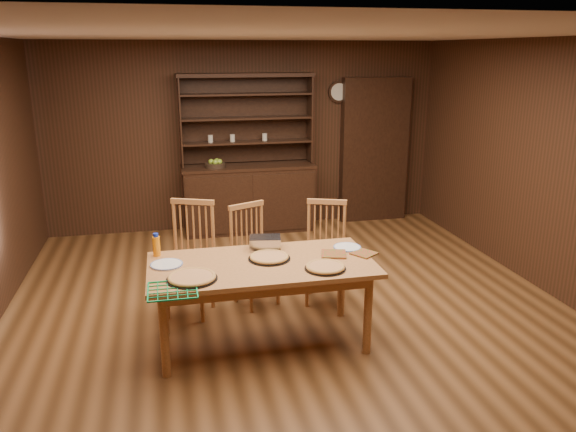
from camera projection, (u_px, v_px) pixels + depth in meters
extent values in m
plane|color=brown|center=(292.00, 314.00, 5.46)|extent=(6.00, 6.00, 0.00)
plane|color=silver|center=(293.00, 34.00, 4.72)|extent=(6.00, 6.00, 0.00)
plane|color=#3C1F13|center=(245.00, 137.00, 7.90)|extent=(5.50, 0.00, 5.50)
plane|color=#3C1F13|center=(458.00, 349.00, 2.28)|extent=(5.50, 0.00, 5.50)
plane|color=#3C1F13|center=(558.00, 171.00, 5.66)|extent=(0.00, 6.00, 6.00)
cube|color=black|center=(249.00, 199.00, 7.89)|extent=(1.80, 0.50, 0.90)
cube|color=black|center=(248.00, 167.00, 7.76)|extent=(1.84, 0.52, 0.04)
cube|color=black|center=(245.00, 119.00, 7.80)|extent=(1.80, 0.02, 1.20)
cube|color=black|center=(180.00, 122.00, 7.47)|extent=(0.02, 0.32, 1.20)
cube|color=black|center=(310.00, 119.00, 7.84)|extent=(0.02, 0.32, 1.20)
cube|color=black|center=(246.00, 75.00, 7.49)|extent=(1.84, 0.34, 0.05)
cylinder|color=#B6AF9A|center=(210.00, 139.00, 7.62)|extent=(0.07, 0.07, 0.10)
cylinder|color=#B6AF9A|center=(232.00, 138.00, 7.68)|extent=(0.07, 0.07, 0.10)
cube|color=black|center=(374.00, 150.00, 8.27)|extent=(1.00, 0.18, 2.10)
cylinder|color=black|center=(339.00, 92.00, 7.97)|extent=(0.30, 0.04, 0.30)
cylinder|color=beige|center=(339.00, 92.00, 7.95)|extent=(0.24, 0.01, 0.24)
cube|color=#BC7641|center=(262.00, 265.00, 4.73)|extent=(1.89, 0.94, 0.04)
cylinder|color=#BC7641|center=(164.00, 335.00, 4.32)|extent=(0.07, 0.07, 0.71)
cylinder|color=#BC7641|center=(163.00, 297.00, 5.00)|extent=(0.07, 0.07, 0.71)
cylinder|color=#BC7641|center=(368.00, 314.00, 4.67)|extent=(0.07, 0.07, 0.71)
cylinder|color=#BC7641|center=(342.00, 281.00, 5.34)|extent=(0.07, 0.07, 0.71)
cube|color=#C27742|center=(189.00, 268.00, 5.36)|extent=(0.58, 0.57, 0.04)
cylinder|color=#C27742|center=(167.00, 297.00, 5.30)|extent=(0.04, 0.04, 0.44)
cylinder|color=#C27742|center=(179.00, 284.00, 5.61)|extent=(0.04, 0.04, 0.44)
cylinder|color=#C27742|center=(202.00, 300.00, 5.25)|extent=(0.04, 0.04, 0.44)
cylinder|color=#C27742|center=(212.00, 286.00, 5.55)|extent=(0.04, 0.04, 0.44)
cube|color=#C27742|center=(192.00, 202.00, 5.36)|extent=(0.41, 0.20, 0.05)
cube|color=#C27742|center=(256.00, 264.00, 5.58)|extent=(0.54, 0.53, 0.04)
cylinder|color=#C27742|center=(251.00, 293.00, 5.44)|extent=(0.04, 0.04, 0.41)
cylinder|color=#C27742|center=(235.00, 283.00, 5.67)|extent=(0.04, 0.04, 0.41)
cylinder|color=#C27742|center=(278.00, 286.00, 5.62)|extent=(0.04, 0.04, 0.41)
cylinder|color=#C27742|center=(262.00, 276.00, 5.85)|extent=(0.04, 0.04, 0.41)
cube|color=#C27742|center=(246.00, 205.00, 5.55)|extent=(0.38, 0.19, 0.05)
cube|color=#C27742|center=(325.00, 261.00, 5.63)|extent=(0.54, 0.53, 0.04)
cylinder|color=#C27742|center=(307.00, 287.00, 5.57)|extent=(0.04, 0.04, 0.41)
cylinder|color=#C27742|center=(310.00, 276.00, 5.86)|extent=(0.04, 0.04, 0.41)
cylinder|color=#C27742|center=(339.00, 289.00, 5.53)|extent=(0.04, 0.04, 0.41)
cylinder|color=#C27742|center=(341.00, 277.00, 5.82)|extent=(0.04, 0.04, 0.41)
cube|color=#C27742|center=(327.00, 202.00, 5.63)|extent=(0.39, 0.17, 0.05)
cylinder|color=black|center=(192.00, 279.00, 4.37)|extent=(0.40, 0.40, 0.01)
cylinder|color=tan|center=(192.00, 277.00, 4.37)|extent=(0.37, 0.37, 0.02)
torus|color=#D99E4D|center=(192.00, 277.00, 4.37)|extent=(0.38, 0.38, 0.03)
cylinder|color=black|center=(325.00, 268.00, 4.58)|extent=(0.34, 0.34, 0.01)
cylinder|color=tan|center=(325.00, 267.00, 4.58)|extent=(0.31, 0.31, 0.02)
torus|color=#D99E4D|center=(325.00, 267.00, 4.58)|extent=(0.32, 0.32, 0.03)
cylinder|color=black|center=(269.00, 259.00, 4.80)|extent=(0.36, 0.36, 0.01)
cylinder|color=tan|center=(269.00, 257.00, 4.80)|extent=(0.33, 0.33, 0.02)
torus|color=#D99E4D|center=(269.00, 257.00, 4.80)|extent=(0.33, 0.33, 0.03)
cylinder|color=silver|center=(167.00, 264.00, 4.66)|extent=(0.27, 0.27, 0.01)
torus|color=#2F448D|center=(167.00, 264.00, 4.66)|extent=(0.27, 0.27, 0.01)
cylinder|color=silver|center=(347.00, 247.00, 5.07)|extent=(0.25, 0.25, 0.01)
torus|color=#2F448D|center=(347.00, 247.00, 5.07)|extent=(0.25, 0.25, 0.01)
cube|color=silver|center=(265.00, 243.00, 5.04)|extent=(0.31, 0.24, 0.11)
cylinder|color=orange|center=(156.00, 246.00, 4.86)|extent=(0.06, 0.06, 0.17)
cylinder|color=#13289C|center=(156.00, 235.00, 4.83)|extent=(0.04, 0.04, 0.03)
cube|color=red|center=(364.00, 253.00, 4.91)|extent=(0.26, 0.26, 0.01)
cube|color=red|center=(334.00, 254.00, 4.90)|extent=(0.26, 0.26, 0.02)
cylinder|color=black|center=(215.00, 165.00, 7.60)|extent=(0.28, 0.28, 0.06)
sphere|color=#8DAE2E|center=(211.00, 162.00, 7.58)|extent=(0.08, 0.08, 0.08)
sphere|color=#8DAE2E|center=(217.00, 161.00, 7.62)|extent=(0.08, 0.08, 0.08)
sphere|color=#8DAE2E|center=(215.00, 162.00, 7.54)|extent=(0.08, 0.08, 0.08)
sphere|color=#8DAE2E|center=(219.00, 162.00, 7.58)|extent=(0.08, 0.08, 0.08)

